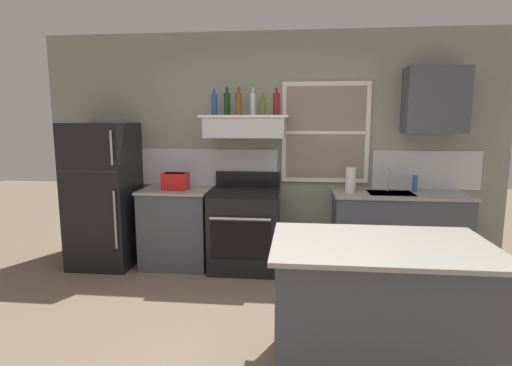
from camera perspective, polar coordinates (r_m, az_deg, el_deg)
name	(u,v)px	position (r m, az deg, el deg)	size (l,w,h in m)	color
ground_plane	(245,365)	(3.07, -1.59, -24.40)	(16.00, 16.00, 0.00)	#7A6651
back_wall	(272,149)	(4.80, 2.27, 4.83)	(5.40, 0.11, 2.70)	gray
refrigerator	(104,195)	(5.00, -20.74, -1.59)	(0.70, 0.72, 1.66)	black
counter_left_of_stove	(177,227)	(4.82, -11.06, -6.12)	(0.79, 0.63, 0.91)	#474C56
toaster	(175,181)	(4.65, -11.35, 0.28)	(0.30, 0.20, 0.19)	red
stove_range	(245,229)	(4.62, -1.61, -6.52)	(0.76, 0.69, 1.09)	black
range_hood_shelf	(245,126)	(4.55, -1.51, 8.03)	(0.96, 0.52, 0.24)	silver
bottle_blue_liqueur	(214,104)	(4.61, -5.92, 11.01)	(0.07, 0.07, 0.29)	#1E478C
bottle_dark_green_wine	(227,104)	(4.61, -4.12, 11.16)	(0.07, 0.07, 0.31)	#143819
bottle_amber_wine	(239,104)	(4.52, -2.49, 11.17)	(0.07, 0.07, 0.30)	brown
bottle_clear_tall	(253,104)	(4.60, -0.44, 11.15)	(0.06, 0.06, 0.30)	silver
bottle_olive_oil_square	(263,106)	(4.48, 0.98, 10.89)	(0.06, 0.06, 0.24)	#4C601E
bottle_red_label_wine	(276,104)	(4.52, 2.91, 11.14)	(0.07, 0.07, 0.30)	maroon
counter_right_with_sink	(398,233)	(4.74, 19.41, -6.70)	(1.43, 0.63, 0.91)	#474C56
sink_faucet	(389,176)	(4.69, 18.34, 1.01)	(0.03, 0.17, 0.28)	silver
paper_towel_roll	(351,180)	(4.53, 13.24, 0.45)	(0.11, 0.11, 0.27)	white
dish_soap_bottle	(415,183)	(4.78, 21.57, -0.06)	(0.06, 0.06, 0.18)	blue
kitchen_island	(378,309)	(2.89, 16.94, -16.70)	(1.40, 0.90, 0.91)	#474C56
upper_cabinet_right	(435,101)	(4.82, 24.03, 10.62)	(0.64, 0.32, 0.70)	#474C56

